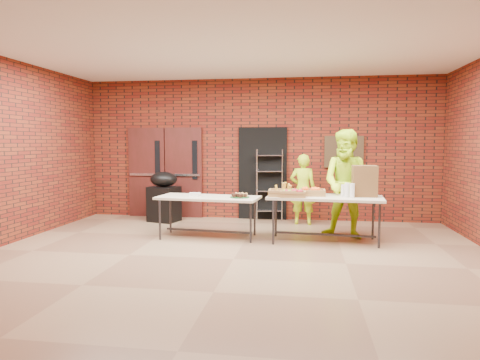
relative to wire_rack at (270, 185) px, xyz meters
name	(u,v)px	position (x,y,z in m)	size (l,w,h in m)	color
room	(233,153)	(-0.27, -3.32, 0.80)	(8.08, 7.08, 3.28)	brown
double_doors	(165,172)	(-2.47, 0.12, 0.25)	(1.78, 0.12, 2.10)	#441513
dark_doorway	(263,173)	(-0.17, 0.14, 0.25)	(1.10, 0.06, 2.10)	black
bronze_plaque	(344,152)	(1.63, 0.13, 0.75)	(0.85, 0.04, 0.70)	#392616
wire_rack	(270,185)	(0.00, 0.00, 0.00)	(0.59, 0.20, 1.60)	#AAA9B0
table_left	(208,200)	(-0.97, -1.93, -0.10)	(1.93, 0.96, 0.76)	#BCAA90
table_right	(325,200)	(1.13, -1.97, -0.06)	(2.04, 0.99, 0.81)	#BCAA90
basket_bananas	(283,193)	(0.40, -2.07, 0.08)	(0.48, 0.37, 0.15)	olive
basket_oranges	(312,192)	(0.91, -1.90, 0.07)	(0.45, 0.35, 0.14)	olive
basket_apples	(293,194)	(0.58, -2.15, 0.07)	(0.43, 0.34, 0.13)	olive
muffin_tray	(240,195)	(-0.38, -1.99, 0.00)	(0.36, 0.36, 0.09)	#144C21
napkin_box	(195,195)	(-1.22, -1.94, 0.00)	(0.20, 0.13, 0.07)	white
coffee_dispenser	(364,181)	(1.81, -1.87, 0.28)	(0.41, 0.37, 0.54)	brown
cup_stack_front	(347,190)	(1.50, -2.06, 0.14)	(0.08, 0.08, 0.25)	white
cup_stack_mid	(352,191)	(1.58, -2.13, 0.14)	(0.08, 0.08, 0.25)	white
cup_stack_back	(343,191)	(1.44, -1.99, 0.12)	(0.07, 0.07, 0.21)	white
covered_grill	(164,197)	(-2.31, -0.47, -0.24)	(0.73, 0.66, 1.11)	black
volunteer_woman	(303,189)	(0.74, -0.37, -0.04)	(0.55, 0.36, 1.51)	#C6F41B
volunteer_man	(348,184)	(1.56, -1.55, 0.20)	(0.97, 0.76, 1.99)	#C6F41B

